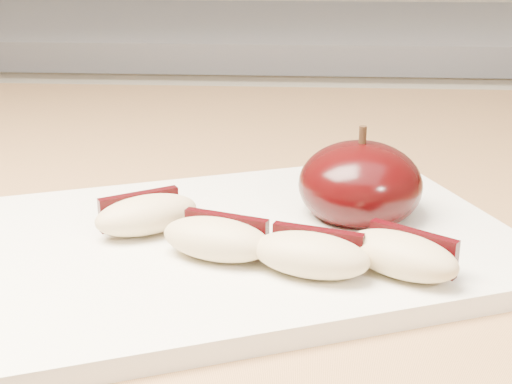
{
  "coord_description": "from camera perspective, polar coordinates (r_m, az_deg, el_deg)",
  "views": [
    {
      "loc": [
        -0.04,
        -0.03,
        1.08
      ],
      "look_at": [
        -0.06,
        0.35,
        0.94
      ],
      "focal_mm": 50.0,
      "sensor_mm": 36.0,
      "label": 1
    }
  ],
  "objects": [
    {
      "name": "back_cabinet",
      "position": [
        1.38,
        5.06,
        -6.11
      ],
      "size": [
        2.4,
        0.62,
        0.94
      ],
      "color": "silver",
      "rests_on": "ground"
    },
    {
      "name": "cutting_board",
      "position": [
        0.42,
        -0.0,
        -3.95
      ],
      "size": [
        0.35,
        0.31,
        0.01
      ],
      "primitive_type": "cube",
      "rotation": [
        0.0,
        0.0,
        0.37
      ],
      "color": "silver",
      "rests_on": "island_counter"
    },
    {
      "name": "apple_half",
      "position": [
        0.44,
        8.32,
        0.59
      ],
      "size": [
        0.09,
        0.09,
        0.06
      ],
      "rotation": [
        0.0,
        0.0,
        0.25
      ],
      "color": "black",
      "rests_on": "cutting_board"
    },
    {
      "name": "apple_wedge_a",
      "position": [
        0.42,
        -8.8,
        -1.76
      ],
      "size": [
        0.07,
        0.06,
        0.02
      ],
      "rotation": [
        0.0,
        0.0,
        0.57
      ],
      "color": "tan",
      "rests_on": "cutting_board"
    },
    {
      "name": "apple_wedge_b",
      "position": [
        0.38,
        -3.1,
        -3.71
      ],
      "size": [
        0.07,
        0.05,
        0.02
      ],
      "rotation": [
        0.0,
        0.0,
        -0.32
      ],
      "color": "tan",
      "rests_on": "cutting_board"
    },
    {
      "name": "apple_wedge_c",
      "position": [
        0.37,
        4.45,
        -4.96
      ],
      "size": [
        0.07,
        0.05,
        0.02
      ],
      "rotation": [
        0.0,
        0.0,
        -0.3
      ],
      "color": "tan",
      "rests_on": "cutting_board"
    },
    {
      "name": "apple_wedge_d",
      "position": [
        0.37,
        11.63,
        -4.91
      ],
      "size": [
        0.07,
        0.06,
        0.02
      ],
      "rotation": [
        0.0,
        0.0,
        -0.6
      ],
      "color": "tan",
      "rests_on": "cutting_board"
    }
  ]
}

